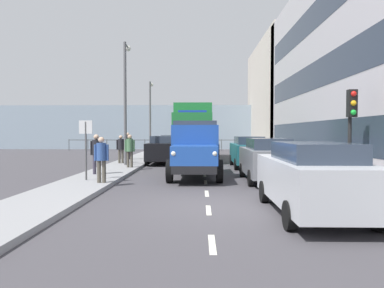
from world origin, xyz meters
name	(u,v)px	position (x,y,z in m)	size (l,w,h in m)	color
ground_plane	(204,168)	(0.00, -9.91, 0.00)	(80.00, 80.00, 0.00)	#423F44
sidewalk_left	(286,167)	(-4.46, -9.91, 0.07)	(2.14, 36.09, 0.15)	gray
sidewalk_right	(123,166)	(4.46, -9.91, 0.07)	(2.14, 36.09, 0.15)	gray
road_centreline_markings	(204,169)	(0.00, -9.22, 0.00)	(0.12, 31.84, 0.01)	silver
building_terrace	(379,66)	(-8.67, -8.56, 5.24)	(6.34, 22.37, 10.48)	#B7B2B7
building_far_block	(290,98)	(-8.69, -26.02, 5.35)	(6.33, 15.09, 10.70)	beige
sea_horizon	(202,127)	(0.00, -30.96, 2.50)	(80.00, 0.80, 5.00)	#8C9EAD
seawall_railing	(202,142)	(0.00, -27.36, 0.92)	(28.08, 0.08, 1.20)	#4C5156
truck_vintage_blue	(195,151)	(0.43, -5.55, 1.18)	(2.17, 5.64, 2.43)	black
lorry_cargo_green	(193,130)	(0.70, -15.35, 2.08)	(2.58, 8.20, 3.87)	#1E7033
car_silver_kerbside_near	(312,177)	(-2.44, 0.93, 0.90)	(1.91, 4.55, 1.72)	#B7BABF
car_grey_kerbside_1	(267,159)	(-2.44, -4.67, 0.90)	(1.81, 4.19, 1.72)	slate
car_teal_kerbside_2	(248,151)	(-2.44, -10.16, 0.90)	(1.76, 4.40, 1.72)	#1E6670
car_black_oppositeside_0	(164,149)	(2.44, -12.36, 0.90)	(1.94, 4.22, 1.72)	black
car_maroon_oppositeside_1	(172,146)	(2.44, -17.96, 0.90)	(1.84, 4.56, 1.72)	maroon
pedestrian_strolling	(101,156)	(3.74, -3.15, 1.11)	(0.53, 0.34, 1.64)	#4C473D
pedestrian_couple_a	(96,151)	(4.68, -5.70, 1.16)	(0.53, 0.34, 1.71)	#383342
pedestrian_couple_b	(130,148)	(3.82, -8.64, 1.14)	(0.53, 0.34, 1.68)	#4C473D
pedestrian_near_railing	(121,147)	(4.82, -11.03, 1.10)	(0.53, 0.34, 1.62)	#4C473D
pedestrian_with_bag	(128,144)	(5.00, -13.84, 1.20)	(0.53, 0.34, 1.78)	#383342
traffic_light_near	(351,117)	(-4.75, -2.38, 2.47)	(0.28, 0.41, 3.20)	black
lamp_post_promenade	(126,92)	(4.35, -10.20, 4.15)	(0.32, 1.14, 6.76)	#59595B
lamp_post_far	(150,110)	(4.39, -20.20, 3.76)	(0.32, 1.14, 6.01)	#59595B
street_sign	(86,139)	(4.52, -3.85, 1.68)	(0.50, 0.07, 2.25)	#4C4C4C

